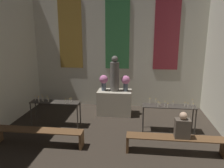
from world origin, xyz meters
name	(u,v)px	position (x,y,z in m)	size (l,w,h in m)	color
wall_back	(117,45)	(0.00, 11.68, 2.43)	(6.83, 0.16, 4.82)	beige
altar	(115,102)	(0.00, 10.67, 0.44)	(1.21, 0.72, 0.88)	#ADA38E
statue	(115,75)	(0.00, 10.67, 1.46)	(0.32, 0.32, 1.26)	#5B5651
flower_vase_left	(104,81)	(-0.39, 10.67, 1.24)	(0.31, 0.31, 0.57)	#4C5666
flower_vase_right	(126,81)	(0.39, 10.67, 1.24)	(0.31, 0.31, 0.57)	#4C5666
candle_rack_left	(55,105)	(-1.77, 9.44, 0.70)	(1.57, 0.40, 1.01)	#332D28
candle_rack_right	(169,109)	(1.77, 9.44, 0.70)	(1.57, 0.40, 1.00)	#332D28
pew_back_left	(39,133)	(-1.76, 8.17, 0.33)	(2.38, 0.36, 0.44)	brown
pew_back_right	(175,141)	(1.76, 8.17, 0.33)	(2.38, 0.36, 0.44)	brown
person_seated	(182,127)	(1.92, 8.17, 0.72)	(0.36, 0.24, 0.66)	#4C4238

